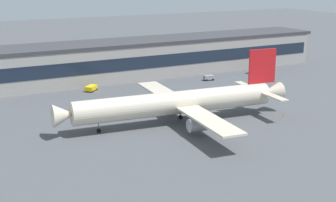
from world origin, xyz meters
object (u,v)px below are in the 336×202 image
at_px(stair_truck, 258,69).
at_px(traffic_cone_0, 284,115).
at_px(baggage_tug, 209,77).
at_px(pushback_tractor, 91,88).
at_px(airliner, 179,103).

xyz_separation_m(stair_truck, traffic_cone_0, (-29.64, -48.07, -1.66)).
bearing_deg(baggage_tug, pushback_tractor, 173.48).
bearing_deg(traffic_cone_0, airliner, 163.70).
bearing_deg(stair_truck, airliner, -145.55).
xyz_separation_m(stair_truck, baggage_tug, (-23.32, -0.75, -0.89)).
height_order(airliner, traffic_cone_0, airliner).
distance_m(airliner, stair_truck, 70.40).
distance_m(airliner, pushback_tractor, 44.92).
distance_m(airliner, traffic_cone_0, 29.97).
distance_m(pushback_tractor, stair_truck, 66.38).
relative_size(airliner, stair_truck, 10.13).
xyz_separation_m(baggage_tug, traffic_cone_0, (-6.32, -47.32, -0.77)).
bearing_deg(airliner, stair_truck, 34.45).
xyz_separation_m(airliner, traffic_cone_0, (28.34, -8.29, -5.11)).
relative_size(stair_truck, baggage_tug, 1.64).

